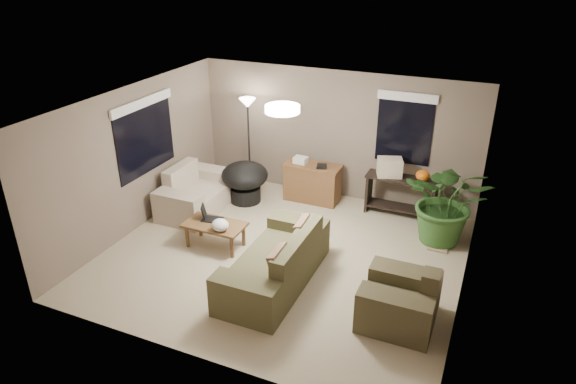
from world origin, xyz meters
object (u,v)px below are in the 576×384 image
at_px(loveseat, 196,195).
at_px(console_table, 401,193).
at_px(papasan_chair, 245,179).
at_px(cat_scratching_post, 440,236).
at_px(main_sofa, 277,265).
at_px(houseplant, 447,211).
at_px(armchair, 400,302).
at_px(coffee_table, 215,227).
at_px(desk, 312,182).
at_px(floor_lamp, 248,114).

height_order(loveseat, console_table, loveseat).
relative_size(papasan_chair, cat_scratching_post, 2.36).
distance_m(console_table, papasan_chair, 2.96).
relative_size(main_sofa, houseplant, 1.47).
distance_m(armchair, houseplant, 2.35).
bearing_deg(coffee_table, main_sofa, -20.97).
xyz_separation_m(main_sofa, armchair, (1.85, -0.15, 0.00)).
distance_m(desk, floor_lamp, 1.82).
xyz_separation_m(loveseat, houseplant, (4.47, 0.63, 0.29)).
distance_m(armchair, coffee_table, 3.28).
relative_size(loveseat, armchair, 1.60).
relative_size(loveseat, console_table, 1.23).
bearing_deg(desk, papasan_chair, -154.92).
height_order(loveseat, coffee_table, loveseat).
xyz_separation_m(houseplant, cat_scratching_post, (-0.03, -0.24, -0.37)).
relative_size(main_sofa, papasan_chair, 1.87).
relative_size(houseplant, cat_scratching_post, 3.00).
bearing_deg(papasan_chair, cat_scratching_post, -4.27).
bearing_deg(houseplant, floor_lamp, 171.85).
bearing_deg(main_sofa, houseplant, 46.27).
distance_m(houseplant, cat_scratching_post, 0.44).
bearing_deg(console_table, loveseat, -160.03).
bearing_deg(armchair, papasan_chair, 146.28).
height_order(desk, console_table, same).
bearing_deg(loveseat, floor_lamp, 66.07).
xyz_separation_m(main_sofa, console_table, (1.20, 2.85, 0.14)).
bearing_deg(loveseat, coffee_table, -44.97).
bearing_deg(desk, loveseat, -146.79).
bearing_deg(main_sofa, loveseat, 147.11).
distance_m(main_sofa, cat_scratching_post, 2.82).
bearing_deg(console_table, floor_lamp, -178.00).
bearing_deg(armchair, coffee_table, 168.24).
xyz_separation_m(main_sofa, cat_scratching_post, (2.05, 1.94, -0.08)).
bearing_deg(loveseat, desk, 33.21).
xyz_separation_m(loveseat, desk, (1.88, 1.23, 0.08)).
height_order(armchair, cat_scratching_post, armchair).
distance_m(main_sofa, papasan_chair, 2.80).
distance_m(papasan_chair, floor_lamp, 1.26).
xyz_separation_m(floor_lamp, cat_scratching_post, (3.91, -0.80, -1.38)).
xyz_separation_m(main_sofa, coffee_table, (-1.37, 0.52, 0.06)).
bearing_deg(cat_scratching_post, houseplant, 83.08).
bearing_deg(desk, console_table, 2.50).
bearing_deg(coffee_table, console_table, 42.20).
distance_m(coffee_table, console_table, 3.46).
xyz_separation_m(desk, floor_lamp, (-1.34, -0.03, 1.22)).
height_order(desk, papasan_chair, papasan_chair).
relative_size(floor_lamp, houseplant, 1.28).
relative_size(main_sofa, coffee_table, 2.20).
bearing_deg(cat_scratching_post, papasan_chair, 175.73).
relative_size(coffee_table, houseplant, 0.67).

